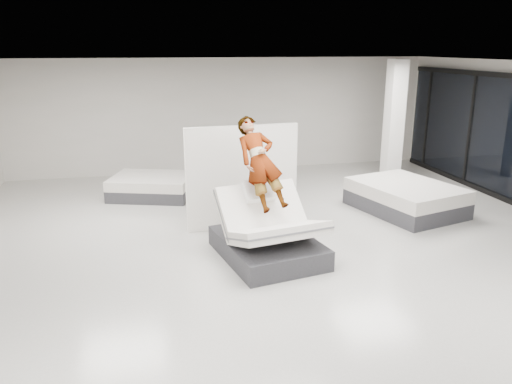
# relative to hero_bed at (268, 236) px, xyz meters

# --- Properties ---
(room) EXTENTS (14.00, 14.04, 3.20)m
(room) POSITION_rel_hero_bed_xyz_m (0.32, -0.55, 1.20)
(room) COLOR beige
(room) RESTS_ON ground
(hero_bed) EXTENTS (1.81, 2.21, 1.29)m
(hero_bed) POSITION_rel_hero_bed_xyz_m (0.00, 0.00, 0.00)
(hero_bed) COLOR #38373C
(hero_bed) RESTS_ON floor
(person) EXTENTS (0.93, 1.75, 1.34)m
(person) POSITION_rel_hero_bed_xyz_m (-0.06, 0.32, 0.88)
(person) COLOR slate
(person) RESTS_ON hero_bed
(remote) EXTENTS (0.08, 0.15, 0.08)m
(remote) POSITION_rel_hero_bed_xyz_m (0.22, 0.02, 0.67)
(remote) COLOR black
(remote) RESTS_ON person
(divider_panel) EXTENTS (2.25, 0.26, 2.05)m
(divider_panel) POSITION_rel_hero_bed_xyz_m (-0.11, 1.63, 0.63)
(divider_panel) COLOR white
(divider_panel) RESTS_ON floor
(flat_bed_right_far) EXTENTS (2.21, 2.61, 0.62)m
(flat_bed_right_far) POSITION_rel_hero_bed_xyz_m (3.57, 1.77, -0.09)
(flat_bed_right_far) COLOR #38373C
(flat_bed_right_far) RESTS_ON floor
(flat_bed_left_far) EXTENTS (2.20, 1.91, 0.51)m
(flat_bed_left_far) POSITION_rel_hero_bed_xyz_m (-1.83, 4.14, -0.14)
(flat_bed_left_far) COLOR #38373C
(flat_bed_left_far) RESTS_ON floor
(column) EXTENTS (0.40, 0.40, 3.20)m
(column) POSITION_rel_hero_bed_xyz_m (4.32, 3.95, 1.20)
(column) COLOR white
(column) RESTS_ON floor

